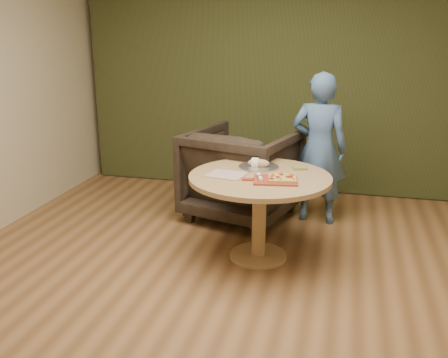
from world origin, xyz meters
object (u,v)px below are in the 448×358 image
pedestal_table (260,191)px  person_standing (319,149)px  armchair (242,169)px  bread_roll (258,163)px  pizza_paddle (274,180)px  cutlery_roll (260,177)px  flatbread_pizza (282,178)px  serving_tray (259,167)px

pedestal_table → person_standing: (0.42, 1.01, 0.16)m
armchair → person_standing: 0.81m
pedestal_table → bread_roll: 0.30m
pedestal_table → pizza_paddle: 0.24m
pizza_paddle → armchair: size_ratio=0.45×
pizza_paddle → cutlery_roll: 0.12m
armchair → cutlery_roll: bearing=124.6°
flatbread_pizza → armchair: armchair is taller
cutlery_roll → serving_tray: size_ratio=0.55×
pedestal_table → person_standing: size_ratio=0.78×
serving_tray → person_standing: size_ratio=0.23×
pedestal_table → flatbread_pizza: (0.20, -0.12, 0.17)m
cutlery_roll → bread_roll: bearing=85.4°
cutlery_roll → serving_tray: 0.38m
armchair → person_standing: (0.77, 0.08, 0.25)m
cutlery_roll → bread_roll: bread_roll is taller
serving_tray → armchair: (-0.29, 0.70, -0.24)m
bread_roll → serving_tray: bearing=0.0°
cutlery_roll → person_standing: bearing=53.5°
cutlery_roll → person_standing: size_ratio=0.13×
pedestal_table → armchair: armchair is taller
pedestal_table → person_standing: 1.11m
flatbread_pizza → serving_tray: bearing=126.2°
flatbread_pizza → cutlery_roll: flatbread_pizza is taller
flatbread_pizza → armchair: (-0.55, 1.05, -0.26)m
pedestal_table → flatbread_pizza: flatbread_pizza is taller
cutlery_roll → person_standing: (0.40, 1.16, -0.01)m
pedestal_table → bread_roll: bearing=105.1°
serving_tray → person_standing: (0.47, 0.78, 0.01)m
pedestal_table → cutlery_roll: 0.22m
pizza_paddle → armchair: bearing=105.6°
cutlery_roll → armchair: size_ratio=0.19×
cutlery_roll → pizza_paddle: bearing=-10.3°
pedestal_table → armchair: 1.00m
flatbread_pizza → bread_roll: bearing=127.1°
pedestal_table → person_standing: bearing=67.4°
cutlery_roll → serving_tray: bearing=84.1°
flatbread_pizza → cutlery_roll: size_ratio=1.29×
cutlery_roll → armchair: 1.17m
bread_roll → person_standing: size_ratio=0.13×
flatbread_pizza → serving_tray: 0.43m
pedestal_table → cutlery_roll: bearing=-80.6°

